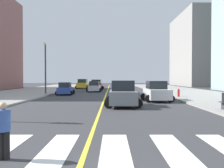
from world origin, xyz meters
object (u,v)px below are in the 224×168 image
at_px(car_red_nearest, 97,85).
at_px(car_gray_second, 123,94).
at_px(car_white_third, 157,92).
at_px(car_silver_fourth, 94,87).
at_px(fire_hydrant, 179,93).
at_px(street_lamp, 45,63).
at_px(car_yellow_sixth, 83,84).
at_px(car_blue_fifth, 65,89).
at_px(pedestrian_crossing, 3,128).

relative_size(car_red_nearest, car_gray_second, 0.96).
xyz_separation_m(car_white_third, car_silver_fourth, (-7.07, 16.66, -0.10)).
distance_m(fire_hydrant, street_lamp, 17.60).
relative_size(car_gray_second, car_yellow_sixth, 1.00).
bearing_deg(car_white_third, street_lamp, -38.58).
bearing_deg(fire_hydrant, street_lamp, 160.20).
bearing_deg(car_white_third, car_blue_fifth, -43.68).
distance_m(car_gray_second, car_white_third, 5.60).
bearing_deg(car_yellow_sixth, car_white_third, -67.79).
bearing_deg(street_lamp, car_white_third, -36.52).
xyz_separation_m(car_red_nearest, fire_hydrant, (10.25, -19.75, -0.32)).
relative_size(car_red_nearest, street_lamp, 0.64).
bearing_deg(car_gray_second, car_silver_fourth, -79.07).
xyz_separation_m(fire_hydrant, street_lamp, (-16.19, 5.83, 3.66)).
bearing_deg(car_white_third, car_silver_fourth, -69.06).
bearing_deg(car_gray_second, car_yellow_sixth, -77.32).
height_order(car_white_third, street_lamp, street_lamp).
height_order(car_red_nearest, car_yellow_sixth, car_yellow_sixth).
relative_size(car_blue_fifth, street_lamp, 0.55).
bearing_deg(pedestrian_crossing, car_yellow_sixth, 80.73).
xyz_separation_m(car_white_third, pedestrian_crossing, (-7.21, -17.67, -0.05)).
relative_size(car_red_nearest, car_white_third, 0.99).
bearing_deg(pedestrian_crossing, car_gray_second, 60.85).
xyz_separation_m(car_gray_second, car_blue_fifth, (-6.98, 13.68, -0.17)).
distance_m(car_red_nearest, car_silver_fourth, 6.97).
bearing_deg(pedestrian_crossing, fire_hydrant, 51.31).
xyz_separation_m(car_blue_fifth, pedestrian_crossing, (3.18, -26.91, 0.09)).
xyz_separation_m(car_white_third, fire_hydrant, (3.10, 3.87, -0.33)).
relative_size(car_silver_fourth, pedestrian_crossing, 2.47).
distance_m(car_gray_second, fire_hydrant, 10.56).
bearing_deg(pedestrian_crossing, car_blue_fifth, 83.62).
xyz_separation_m(car_silver_fourth, street_lamp, (-6.03, -6.96, 3.44)).
bearing_deg(pedestrian_crossing, street_lamp, 89.01).
distance_m(car_gray_second, car_silver_fourth, 21.41).
distance_m(car_gray_second, street_lamp, 17.45).
height_order(car_gray_second, fire_hydrant, car_gray_second).
xyz_separation_m(car_gray_second, car_yellow_sixth, (-6.99, 34.06, -0.01)).
distance_m(car_white_third, pedestrian_crossing, 19.09).
xyz_separation_m(car_red_nearest, car_white_third, (7.15, -23.62, 0.00)).
relative_size(car_blue_fifth, car_yellow_sixth, 0.82).
distance_m(car_red_nearest, street_lamp, 15.51).
distance_m(car_silver_fourth, pedestrian_crossing, 34.33).
height_order(car_red_nearest, car_white_third, car_white_third).
xyz_separation_m(car_gray_second, car_white_third, (3.41, 4.44, -0.04)).
xyz_separation_m(car_red_nearest, car_yellow_sixth, (-3.25, 6.00, 0.04)).
relative_size(car_red_nearest, pedestrian_crossing, 2.80).
distance_m(car_gray_second, car_blue_fifth, 15.36).
bearing_deg(car_silver_fourth, car_white_third, -65.98).
xyz_separation_m(car_yellow_sixth, pedestrian_crossing, (3.19, -47.30, -0.08)).
height_order(pedestrian_crossing, street_lamp, street_lamp).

